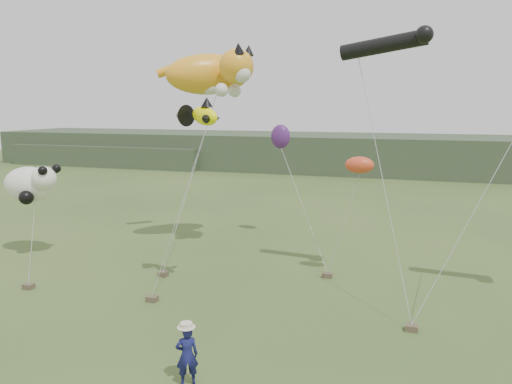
% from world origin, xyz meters
% --- Properties ---
extents(ground, '(120.00, 120.00, 0.00)m').
position_xyz_m(ground, '(0.00, 0.00, 0.00)').
color(ground, '#385123').
rests_on(ground, ground).
extents(headland, '(90.00, 13.00, 4.00)m').
position_xyz_m(headland, '(-3.11, 44.69, 1.92)').
color(headland, '#2D3D28').
rests_on(headland, ground).
extents(festival_attendant, '(0.71, 0.64, 1.63)m').
position_xyz_m(festival_attendant, '(0.46, -1.14, 0.82)').
color(festival_attendant, '#151850').
rests_on(festival_attendant, ground).
extents(sandbag_anchors, '(15.14, 5.33, 0.21)m').
position_xyz_m(sandbag_anchors, '(-1.51, 5.07, 0.10)').
color(sandbag_anchors, brown).
rests_on(sandbag_anchors, ground).
extents(cat_kite, '(5.80, 4.40, 2.47)m').
position_xyz_m(cat_kite, '(-3.65, 10.93, 8.83)').
color(cat_kite, orange).
rests_on(cat_kite, ground).
extents(fish_kite, '(2.29, 1.49, 1.12)m').
position_xyz_m(fish_kite, '(-1.98, 5.06, 6.93)').
color(fish_kite, '#FFFD03').
rests_on(fish_kite, ground).
extents(tube_kites, '(10.40, 1.80, 2.04)m').
position_xyz_m(tube_kites, '(8.31, 7.76, 9.12)').
color(tube_kites, black).
rests_on(tube_kites, ground).
extents(panda_kite, '(3.06, 1.98, 1.90)m').
position_xyz_m(panda_kite, '(-11.72, 7.18, 3.54)').
color(panda_kite, white).
rests_on(panda_kite, ground).
extents(misc_kites, '(5.98, 6.39, 1.73)m').
position_xyz_m(misc_kites, '(0.66, 11.96, 5.36)').
color(misc_kites, '#D14223').
rests_on(misc_kites, ground).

